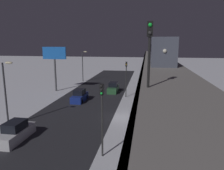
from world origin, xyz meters
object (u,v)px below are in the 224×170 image
Objects in this scene: sedan_green at (113,88)px; sedan_white at (15,133)px; traffic_light_near at (102,110)px; commercial_billboard at (54,57)px; rail_signal at (150,43)px; traffic_light_mid at (126,74)px; subway_train at (157,48)px; sedan_blue at (80,96)px.

sedan_white is (6.40, 22.74, 0.00)m from sedan_green.
traffic_light_near is 27.75m from commercial_billboard.
traffic_light_near is at bearing -42.25° from rail_signal.
sedan_white is at bearing 64.12° from traffic_light_mid.
sedan_white is 0.74× the size of traffic_light_near.
subway_train is 29.39m from rail_signal.
rail_signal is at bearing 118.91° from sedan_blue.
sedan_blue is at bearing -61.09° from rail_signal.
subway_train is 9.22× the size of rail_signal.
subway_train reaches higher than sedan_blue.
rail_signal is (1.79, 29.32, 0.95)m from subway_train.
rail_signal is 0.86× the size of sedan_blue.
sedan_blue is 11.40m from commercial_billboard.
commercial_billboard is (18.30, -26.79, -2.83)m from rail_signal.
traffic_light_near is (-2.90, 24.37, 3.40)m from sedan_green.
commercial_billboard is (20.09, 2.53, -1.89)m from subway_train.
rail_signal is 25.03m from traffic_light_mid.
commercial_billboard reaches higher than traffic_light_mid.
subway_train is at bearing -145.03° from sedan_blue.
commercial_billboard is (14.62, -2.65, 2.63)m from traffic_light_mid.
traffic_light_near is (5.47, 25.98, -4.52)m from subway_train.
sedan_green is at bearing -175.50° from commercial_billboard.
sedan_green is (6.58, -27.71, -8.86)m from rail_signal.
rail_signal is 0.45× the size of commercial_billboard.
traffic_light_mid is (-9.30, -19.17, 3.40)m from sedan_white.
sedan_blue and sedan_green have the same top height.
rail_signal is 7.39m from traffic_light_near.
sedan_green is at bearing -121.64° from sedan_blue.
sedan_blue is at bearing 27.45° from traffic_light_mid.
traffic_light_mid is at bearing -81.33° from rail_signal.
subway_train reaches higher than commercial_billboard.
sedan_white is 0.74× the size of traffic_light_mid.
subway_train reaches higher than traffic_light_mid.
sedan_green is 0.97× the size of sedan_white.
traffic_light_mid is (-2.90, 3.57, 3.40)m from sedan_green.
sedan_white is (12.98, -4.97, -8.86)m from rail_signal.
subway_train is at bearing -172.82° from commercial_billboard.
traffic_light_mid reaches higher than sedan_white.
traffic_light_mid is (5.47, 5.18, -4.52)m from subway_train.
sedan_green is 13.21m from commercial_billboard.
sedan_white is (14.77, 24.35, -7.92)m from subway_train.
subway_train is at bearing -101.90° from traffic_light_near.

